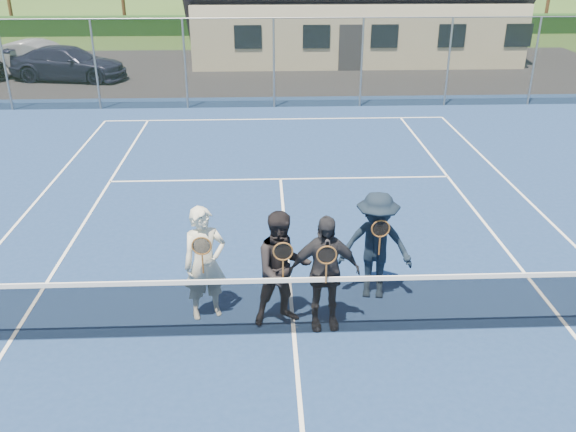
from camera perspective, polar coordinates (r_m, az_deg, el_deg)
name	(u,v)px	position (r m, az deg, el deg)	size (l,w,h in m)	color
ground	(271,71)	(27.98, -1.58, 13.38)	(220.00, 220.00, 0.00)	#2B4819
court_surface	(294,334)	(9.16, 0.55, -10.99)	(30.00, 30.00, 0.02)	navy
tarmac_carpark	(181,72)	(28.20, -9.96, 13.13)	(40.00, 12.00, 0.01)	black
hedge_row	(268,25)	(39.75, -1.90, 17.44)	(40.00, 1.20, 1.10)	black
car_b	(40,59)	(28.59, -22.22, 13.42)	(1.59, 4.55, 1.50)	#989AA0
car_c	(69,63)	(27.55, -19.82, 13.28)	(1.92, 4.73, 1.37)	#181A30
court_markings	(294,333)	(9.15, 0.55, -10.91)	(11.03, 23.83, 0.01)	white
tennis_net	(294,304)	(8.87, 0.57, -8.20)	(11.68, 0.08, 1.10)	slate
perimeter_fence	(274,63)	(21.31, -1.33, 14.09)	(30.07, 0.07, 3.02)	slate
player_a	(205,263)	(9.19, -7.79, -4.41)	(0.76, 0.63, 1.80)	beige
player_b	(282,269)	(8.96, -0.52, -4.97)	(1.02, 0.88, 1.80)	black
player_c	(324,272)	(8.88, 3.40, -5.30)	(1.07, 0.53, 1.80)	#232328
player_d	(376,246)	(9.71, 8.22, -2.79)	(1.25, 0.84, 1.80)	black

